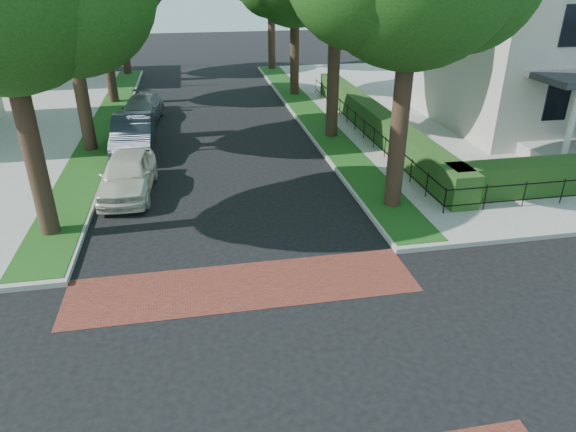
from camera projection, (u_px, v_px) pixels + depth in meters
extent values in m
plane|color=black|center=(261.00, 372.00, 10.51)|extent=(120.00, 120.00, 0.00)
cube|color=gray|center=(541.00, 104.00, 30.48)|extent=(30.00, 30.00, 0.15)
cube|color=maroon|center=(244.00, 286.00, 13.33)|extent=(9.00, 2.20, 0.01)
cube|color=#1D4413|center=(310.00, 113.00, 28.19)|extent=(1.60, 29.80, 0.02)
cube|color=#1D4413|center=(106.00, 124.00, 26.39)|extent=(1.60, 29.80, 0.02)
cylinder|color=black|center=(402.00, 97.00, 15.91)|extent=(0.56, 0.56, 7.35)
cylinder|color=black|center=(334.00, 52.00, 22.90)|extent=(0.56, 0.56, 7.70)
cylinder|color=black|center=(295.00, 39.00, 31.07)|extent=(0.56, 0.56, 6.65)
cylinder|color=black|center=(271.00, 21.00, 38.93)|extent=(0.56, 0.56, 7.00)
cylinder|color=black|center=(26.00, 120.00, 14.16)|extent=(0.56, 0.56, 7.00)
cylinder|color=black|center=(75.00, 55.00, 20.99)|extent=(0.56, 0.56, 8.05)
cylinder|color=black|center=(106.00, 42.00, 29.20)|extent=(0.56, 0.56, 6.86)
cylinder|color=black|center=(121.00, 23.00, 37.07)|extent=(0.56, 0.56, 7.14)
cube|color=#224919|center=(376.00, 121.00, 24.69)|extent=(1.00, 18.00, 1.20)
cube|color=#BCB7A9|center=(560.00, 39.00, 25.71)|extent=(12.00, 10.00, 8.00)
cylinder|color=white|center=(571.00, 125.00, 19.65)|extent=(0.24, 0.24, 3.00)
imported|color=silver|center=(128.00, 174.00, 18.40)|extent=(2.01, 4.47, 1.49)
imported|color=#1D232C|center=(133.00, 134.00, 22.59)|extent=(1.77, 4.86, 1.59)
imported|color=slate|center=(141.00, 110.00, 26.93)|extent=(2.33, 4.73, 1.32)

